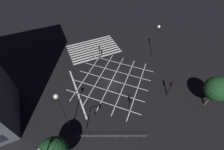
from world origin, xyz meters
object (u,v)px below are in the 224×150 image
traffic_light_median_north (130,103)px  street_lamp_far (157,33)px  traffic_light_nw_main (170,85)px  traffic_light_nw_cross (171,87)px  traffic_light_median_south (100,50)px  street_tree_far (217,89)px  traffic_light_ne_main (90,117)px  street_lamp_east (61,106)px

traffic_light_median_north → street_lamp_far: 16.28m
traffic_light_nw_main → traffic_light_nw_cross: bearing=56.9°
traffic_light_median_south → street_tree_far: 22.85m
traffic_light_ne_main → street_lamp_far: street_lamp_far is taller
traffic_light_median_south → street_tree_far: street_tree_far is taller
traffic_light_nw_cross → traffic_light_ne_main: 14.57m
traffic_light_median_north → street_tree_far: size_ratio=0.55×
street_lamp_far → traffic_light_ne_main: bearing=30.1°
street_lamp_east → street_lamp_far: (-21.61, -9.83, -0.87)m
traffic_light_ne_main → traffic_light_median_north: 6.77m
traffic_light_nw_main → street_lamp_east: 18.41m
traffic_light_nw_cross → traffic_light_median_north: traffic_light_nw_cross is taller
traffic_light_nw_main → street_lamp_east: street_lamp_east is taller
traffic_light_median_south → street_lamp_far: bearing=70.5°
street_lamp_east → street_tree_far: street_lamp_east is taller
traffic_light_median_north → street_tree_far: (-12.86, 4.34, 1.94)m
street_lamp_east → street_tree_far: 23.37m
traffic_light_nw_cross → traffic_light_median_north: size_ratio=1.09×
traffic_light_ne_main → traffic_light_median_south: traffic_light_ne_main is taller
traffic_light_nw_cross → traffic_light_median_south: traffic_light_nw_cross is taller
street_lamp_east → traffic_light_ne_main: bearing=162.9°
traffic_light_ne_main → traffic_light_nw_main: bearing=1.5°
traffic_light_nw_cross → street_tree_far: bearing=-129.7°
traffic_light_nw_main → traffic_light_median_north: (8.09, 0.23, -0.13)m
traffic_light_nw_cross → traffic_light_ne_main: size_ratio=0.85×
traffic_light_ne_main → traffic_light_median_south: size_ratio=1.26×
traffic_light_nw_cross → street_lamp_east: size_ratio=0.41×
traffic_light_nw_cross → traffic_light_nw_main: traffic_light_nw_cross is taller
traffic_light_median_south → street_lamp_far: size_ratio=0.45×
traffic_light_ne_main → street_lamp_east: 4.90m
traffic_light_ne_main → traffic_light_nw_main: traffic_light_ne_main is taller
street_tree_far → street_lamp_far: bearing=-86.0°
traffic_light_median_north → street_lamp_far: (-11.82, -10.61, 3.60)m
traffic_light_ne_main → street_tree_far: street_tree_far is taller
street_lamp_east → street_lamp_far: size_ratio=1.18×
street_lamp_east → traffic_light_nw_main: bearing=178.2°
street_lamp_east → street_tree_far: bearing=167.3°
traffic_light_nw_cross → street_tree_far: (-5.03, 4.18, 1.70)m
traffic_light_median_north → traffic_light_nw_cross: bearing=-91.2°
street_lamp_far → street_lamp_east: bearing=24.4°
traffic_light_nw_main → traffic_light_median_north: 8.10m
traffic_light_median_north → street_lamp_east: 10.79m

